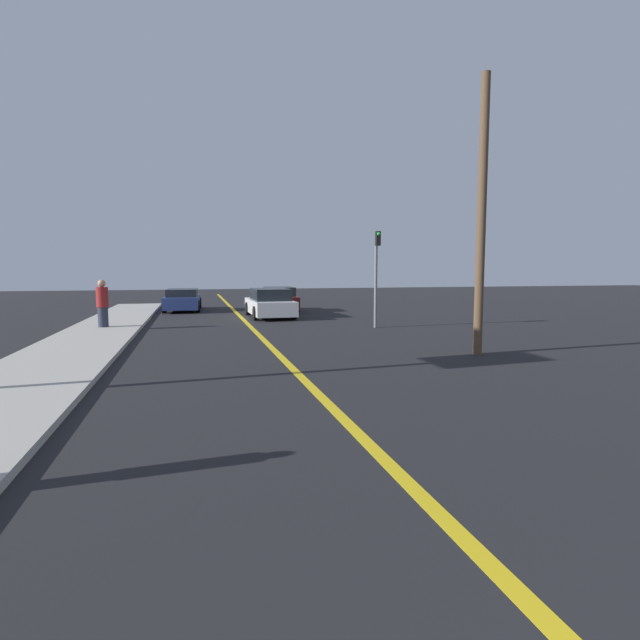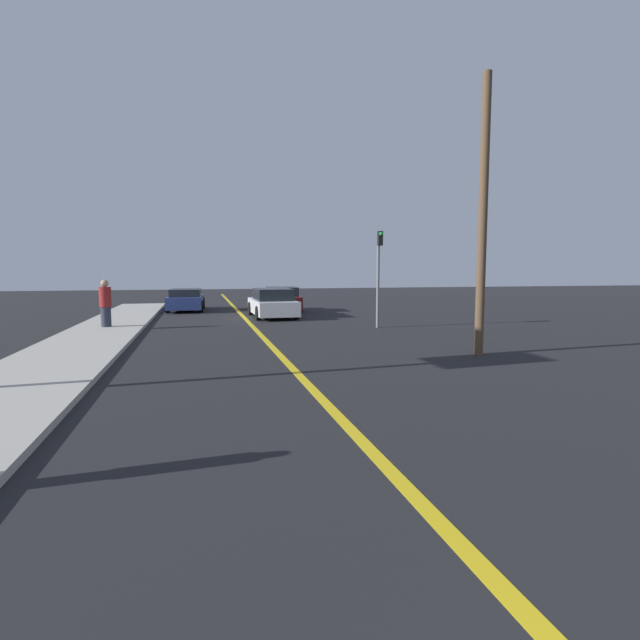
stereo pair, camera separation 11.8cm
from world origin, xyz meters
The scene contains 8 objects.
road_center_line centered at (0.00, 18.00, 0.00)m, with size 0.20×60.00×0.01m.
sidewalk_left centered at (-5.49, 17.18, 0.06)m, with size 2.61×34.35×0.13m.
car_near_right_lane centered at (1.36, 24.75, 0.67)m, with size 2.04×4.60×1.39m.
car_ahead_center centered at (2.34, 27.91, 0.65)m, with size 1.98×4.01×1.35m.
car_far_distant centered at (-2.79, 29.61, 0.61)m, with size 2.09×4.42×1.23m.
pedestrian_mid_group centered at (-5.55, 21.12, 1.02)m, with size 0.44×0.44×1.79m.
traffic_light centered at (4.77, 19.34, 2.33)m, with size 0.18×0.40×3.77m.
utility_pole centered at (5.27, 12.84, 3.69)m, with size 0.24×0.24×7.39m.
Camera 2 is at (-2.09, 0.84, 2.31)m, focal length 28.00 mm.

